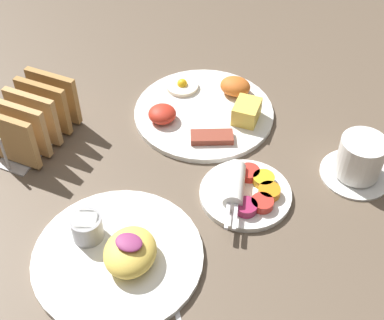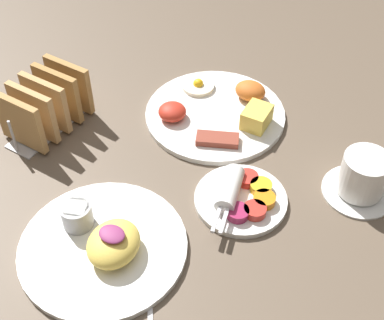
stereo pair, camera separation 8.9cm
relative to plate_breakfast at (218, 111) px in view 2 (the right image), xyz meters
name	(u,v)px [view 2 (the right image)]	position (x,y,z in m)	size (l,w,h in m)	color
ground_plane	(142,178)	(-0.03, -0.21, -0.01)	(3.00, 3.00, 0.00)	brown
plate_breakfast	(218,111)	(0.00, 0.00, 0.00)	(0.27, 0.27, 0.05)	white
plate_condiments	(241,197)	(0.14, -0.17, 0.00)	(0.15, 0.17, 0.04)	white
plate_foreground	(103,243)	(0.01, -0.36, 0.00)	(0.25, 0.25, 0.06)	white
toast_rack	(46,105)	(-0.25, -0.19, 0.04)	(0.10, 0.18, 0.10)	#B7B7BC
coffee_cup	(363,177)	(0.29, -0.05, 0.02)	(0.12, 0.12, 0.08)	white
teaspoon	(150,270)	(0.09, -0.35, -0.01)	(0.08, 0.11, 0.01)	silver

